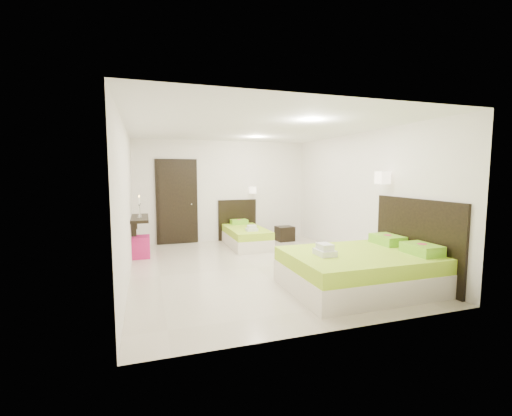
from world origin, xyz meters
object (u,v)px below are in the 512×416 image
object	(u,v)px
bed_single	(245,235)
nightstand	(285,234)
bed_double	(364,268)
ottoman	(139,247)

from	to	relation	value
bed_single	nightstand	bearing A→B (deg)	10.22
bed_single	bed_double	distance (m)	3.68
ottoman	nightstand	bearing A→B (deg)	10.65
bed_double	nightstand	size ratio (longest dim) A/B	5.10
bed_double	ottoman	xyz separation A→B (m)	(-3.35, 3.10, -0.10)
bed_single	nightstand	distance (m)	1.16
nightstand	ottoman	world-z (taller)	ottoman
bed_double	ottoman	world-z (taller)	bed_double
bed_single	bed_double	xyz separation A→B (m)	(0.87, -3.57, 0.06)
bed_single	nightstand	size ratio (longest dim) A/B	3.98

